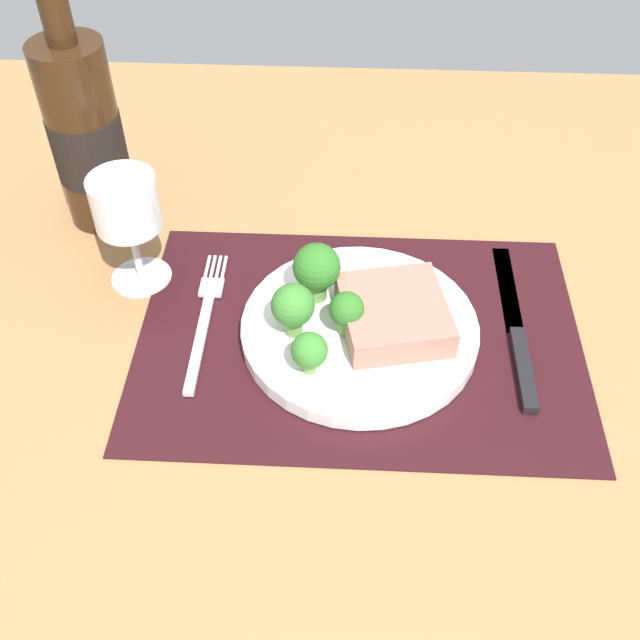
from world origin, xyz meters
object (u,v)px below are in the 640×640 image
object	(u,v)px
plate	(360,330)
fork	(205,317)
steak	(394,316)
knife	(517,335)
wine_glass	(127,210)
wine_bottle	(86,133)

from	to	relation	value
plate	fork	size ratio (longest dim) A/B	1.20
steak	knife	bearing A→B (deg)	3.92
knife	wine_glass	distance (cm)	40.24
plate	wine_bottle	size ratio (longest dim) A/B	0.78
steak	fork	xyz separation A→B (cm)	(-18.67, 1.73, -2.85)
fork	wine_bottle	world-z (taller)	wine_bottle
knife	wine_glass	bearing A→B (deg)	173.14
fork	wine_glass	distance (cm)	13.01
knife	wine_bottle	size ratio (longest dim) A/B	0.77
fork	plate	bearing A→B (deg)	-2.75
steak	wine_bottle	world-z (taller)	wine_bottle
wine_glass	steak	bearing A→B (deg)	-16.52
fork	wine_bottle	xyz separation A→B (cm)	(-14.32, 16.83, 10.25)
plate	fork	distance (cm)	15.56
fork	knife	size ratio (longest dim) A/B	0.83
steak	fork	world-z (taller)	steak
steak	knife	world-z (taller)	steak
plate	wine_bottle	distance (cm)	36.28
plate	wine_glass	xyz separation A→B (cm)	(-23.27, 7.54, 7.88)
fork	wine_bottle	bearing A→B (deg)	132.89
plate	knife	distance (cm)	15.48
plate	steak	bearing A→B (deg)	-5.55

